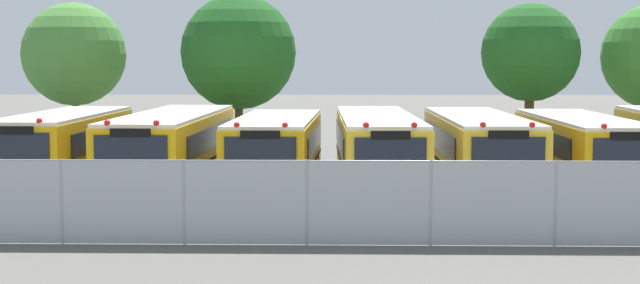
{
  "coord_description": "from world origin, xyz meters",
  "views": [
    {
      "loc": [
        -1.19,
        -30.86,
        4.42
      ],
      "look_at": [
        -1.91,
        0.0,
        1.6
      ],
      "focal_mm": 51.68,
      "sensor_mm": 36.0,
      "label": 1
    }
  ],
  "objects": [
    {
      "name": "school_bus_5",
      "position": [
        6.89,
        0.13,
        1.36
      ],
      "size": [
        2.67,
        10.25,
        2.58
      ],
      "rotation": [
        0.0,
        0.0,
        3.15
      ],
      "color": "#EAA80C",
      "rests_on": "ground_plane"
    },
    {
      "name": "school_bus_1",
      "position": [
        -6.9,
        -0.03,
        1.42
      ],
      "size": [
        2.9,
        11.24,
        2.7
      ],
      "rotation": [
        0.0,
        0.0,
        3.11
      ],
      "color": "#EAA80C",
      "rests_on": "ground_plane"
    },
    {
      "name": "ground_plane",
      "position": [
        0.0,
        0.0,
        0.0
      ],
      "size": [
        160.0,
        160.0,
        0.0
      ],
      "primitive_type": "plane",
      "color": "#595651"
    },
    {
      "name": "school_bus_4",
      "position": [
        3.38,
        -0.09,
        1.39
      ],
      "size": [
        2.72,
        10.57,
        2.65
      ],
      "rotation": [
        0.0,
        0.0,
        3.16
      ],
      "color": "yellow",
      "rests_on": "ground_plane"
    },
    {
      "name": "tree_0",
      "position": [
        -13.59,
        11.5,
        4.73
      ],
      "size": [
        4.75,
        4.75,
        6.97
      ],
      "color": "#4C3823",
      "rests_on": "ground_plane"
    },
    {
      "name": "school_bus_2",
      "position": [
        -3.38,
        -0.22,
        1.36
      ],
      "size": [
        2.84,
        9.27,
        2.59
      ],
      "rotation": [
        0.0,
        0.0,
        3.11
      ],
      "color": "#EAA80C",
      "rests_on": "ground_plane"
    },
    {
      "name": "chainlink_fence",
      "position": [
        -0.54,
        -9.4,
        1.06
      ],
      "size": [
        26.31,
        0.07,
        2.04
      ],
      "color": "#9EA0A3",
      "rests_on": "ground_plane"
    },
    {
      "name": "traffic_cone",
      "position": [
        -4.7,
        -8.32,
        0.28
      ],
      "size": [
        0.43,
        0.43,
        0.56
      ],
      "primitive_type": "cone",
      "color": "#EA5914",
      "rests_on": "ground_plane"
    },
    {
      "name": "school_bus_3",
      "position": [
        -0.01,
        -0.24,
        1.41
      ],
      "size": [
        2.78,
        11.4,
        2.67
      ],
      "rotation": [
        0.0,
        0.0,
        3.17
      ],
      "color": "yellow",
      "rests_on": "ground_plane"
    },
    {
      "name": "tree_1",
      "position": [
        -5.76,
        10.19,
        4.69
      ],
      "size": [
        5.13,
        5.13,
        7.25
      ],
      "color": "#4C3823",
      "rests_on": "ground_plane"
    },
    {
      "name": "tree_2",
      "position": [
        7.27,
        10.63,
        4.72
      ],
      "size": [
        4.4,
        4.4,
        6.87
      ],
      "color": "#4C3823",
      "rests_on": "ground_plane"
    },
    {
      "name": "school_bus_0",
      "position": [
        -10.52,
        -0.23,
        1.42
      ],
      "size": [
        2.58,
        9.34,
        2.71
      ],
      "rotation": [
        0.0,
        0.0,
        3.13
      ],
      "color": "#EAA80C",
      "rests_on": "ground_plane"
    }
  ]
}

